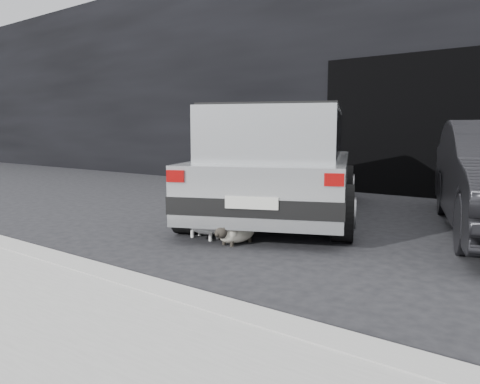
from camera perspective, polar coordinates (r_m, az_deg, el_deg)
The scene contains 7 objects.
ground at distance 5.98m, azimuth 1.65°, elevation -4.13°, with size 80.00×80.00×0.00m, color black.
building_facade at distance 11.11m, azimuth 25.23°, elevation 13.45°, with size 34.00×4.00×5.00m, color black.
garage_opening at distance 9.08m, azimuth 22.09°, elevation 7.52°, with size 4.00×0.10×2.60m, color black.
curb at distance 3.44m, azimuth -10.44°, elevation -12.03°, with size 18.00×0.25×0.12m, color #989893.
silver_hatchback at distance 6.58m, azimuth 4.94°, elevation 4.20°, with size 3.37×4.52×1.52m.
cat_siamese at distance 5.00m, azimuth -0.70°, elevation -5.15°, with size 0.28×0.70×0.24m.
cat_white at distance 5.25m, azimuth -4.07°, elevation -4.00°, with size 0.71×0.25×0.33m.
Camera 1 is at (3.42, -4.76, 1.20)m, focal length 35.00 mm.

